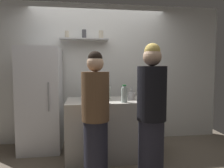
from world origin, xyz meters
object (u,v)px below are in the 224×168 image
baking_pan (92,97)px  refrigerator (41,100)px  wine_bottle_dark_glass (100,95)px  person_brown_jacket (96,118)px  utensil_holder (131,96)px  wine_bottle_amber_glass (144,94)px  water_bottle_plastic (124,95)px  person_blonde (151,116)px  wine_bottle_pale_glass (108,91)px

baking_pan → refrigerator: bearing=163.8°
wine_bottle_dark_glass → person_brown_jacket: size_ratio=0.19×
utensil_holder → person_brown_jacket: bearing=-131.4°
wine_bottle_amber_glass → person_brown_jacket: size_ratio=0.19×
refrigerator → baking_pan: bearing=-16.2°
water_bottle_plastic → person_blonde: 0.69m
baking_pan → wine_bottle_amber_glass: 0.85m
wine_bottle_dark_glass → water_bottle_plastic: size_ratio=1.18×
baking_pan → utensil_holder: 0.64m
wine_bottle_pale_glass → water_bottle_plastic: 0.40m
baking_pan → wine_bottle_dark_glass: size_ratio=1.13×
person_brown_jacket → wine_bottle_pale_glass: bearing=161.1°
person_blonde → wine_bottle_amber_glass: bearing=5.6°
wine_bottle_amber_glass → wine_bottle_dark_glass: (-0.65, 0.01, -0.01)m
baking_pan → person_blonde: (0.65, -1.02, -0.09)m
baking_pan → person_brown_jacket: size_ratio=0.21×
wine_bottle_amber_glass → person_brown_jacket: 0.89m
wine_bottle_dark_glass → wine_bottle_pale_glass: 0.37m
water_bottle_plastic → person_brown_jacket: 0.65m
person_blonde → person_brown_jacket: bearing=86.7°
baking_pan → wine_bottle_amber_glass: wine_bottle_amber_glass is taller
wine_bottle_amber_glass → person_brown_jacket: (-0.74, -0.43, -0.23)m
wine_bottle_pale_glass → water_bottle_plastic: bearing=-61.2°
wine_bottle_dark_glass → person_brown_jacket: person_brown_jacket is taller
refrigerator → wine_bottle_amber_glass: (1.60, -0.63, 0.15)m
wine_bottle_pale_glass → refrigerator: bearing=165.4°
wine_bottle_dark_glass → water_bottle_plastic: (0.35, -0.02, 0.00)m
utensil_holder → wine_bottle_amber_glass: bearing=-63.9°
person_blonde → utensil_holder: bearing=16.1°
wine_bottle_amber_glass → wine_bottle_dark_glass: wine_bottle_amber_glass is taller
refrigerator → person_brown_jacket: (0.86, -1.07, -0.08)m
water_bottle_plastic → baking_pan: bearing=139.0°
refrigerator → wine_bottle_dark_glass: bearing=-33.2°
wine_bottle_pale_glass → person_brown_jacket: person_brown_jacket is taller
water_bottle_plastic → wine_bottle_pale_glass: bearing=118.8°
baking_pan → person_brown_jacket: person_brown_jacket is taller
utensil_holder → person_blonde: person_blonde is taller
wine_bottle_amber_glass → wine_bottle_dark_glass: bearing=179.1°
wine_bottle_amber_glass → water_bottle_plastic: bearing=-178.5°
person_brown_jacket → person_blonde: bearing=71.3°
refrigerator → wine_bottle_pale_glass: refrigerator is taller
utensil_holder → wine_bottle_pale_glass: 0.38m
wine_bottle_pale_glass → water_bottle_plastic: wine_bottle_pale_glass is taller
utensil_holder → baking_pan: bearing=168.4°
wine_bottle_amber_glass → wine_bottle_dark_glass: size_ratio=1.00×
utensil_holder → water_bottle_plastic: bearing=-122.6°
wine_bottle_amber_glass → baking_pan: bearing=152.7°
utensil_holder → person_brown_jacket: person_brown_jacket is taller
baking_pan → wine_bottle_amber_glass: (0.75, -0.39, 0.09)m
wine_bottle_dark_glass → refrigerator: bearing=146.8°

